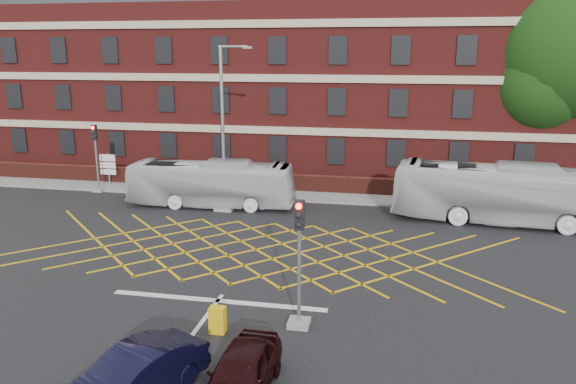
% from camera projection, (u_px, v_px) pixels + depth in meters
% --- Properties ---
extents(ground, '(120.00, 120.00, 0.00)m').
position_uv_depth(ground, '(244.00, 266.00, 23.59)').
color(ground, black).
rests_on(ground, ground).
extents(victorian_building, '(51.00, 12.17, 20.40)m').
position_uv_depth(victorian_building, '(323.00, 63.00, 42.54)').
color(victorian_building, maroon).
rests_on(victorian_building, ground).
extents(boundary_wall, '(56.00, 0.50, 1.10)m').
position_uv_depth(boundary_wall, '(299.00, 183.00, 35.81)').
color(boundary_wall, '#501D15').
rests_on(boundary_wall, ground).
extents(far_pavement, '(60.00, 3.00, 0.12)m').
position_uv_depth(far_pavement, '(296.00, 195.00, 34.98)').
color(far_pavement, slate).
rests_on(far_pavement, ground).
extents(box_junction_hatching, '(8.22, 8.22, 0.02)m').
position_uv_depth(box_junction_hatching, '(256.00, 249.00, 25.49)').
color(box_junction_hatching, '#CC990C').
rests_on(box_junction_hatching, ground).
extents(stop_line, '(8.00, 0.30, 0.02)m').
position_uv_depth(stop_line, '(218.00, 301.00, 20.26)').
color(stop_line, silver).
rests_on(stop_line, ground).
extents(bus_left, '(9.71, 2.74, 2.68)m').
position_uv_depth(bus_left, '(211.00, 184.00, 32.31)').
color(bus_left, silver).
rests_on(bus_left, ground).
extents(bus_right, '(11.49, 3.77, 3.14)m').
position_uv_depth(bus_right, '(503.00, 194.00, 29.10)').
color(bus_right, silver).
rests_on(bus_right, ground).
extents(car_navy, '(3.06, 4.40, 1.37)m').
position_uv_depth(car_navy, '(134.00, 376.00, 14.36)').
color(car_navy, black).
rests_on(car_navy, ground).
extents(car_maroon, '(1.63, 3.84, 1.30)m').
position_uv_depth(car_maroon, '(241.00, 373.00, 14.57)').
color(car_maroon, black).
rests_on(car_maroon, ground).
extents(deciduous_tree, '(9.16, 9.16, 13.26)m').
position_uv_depth(deciduous_tree, '(563.00, 62.00, 35.83)').
color(deciduous_tree, black).
rests_on(deciduous_tree, ground).
extents(traffic_light_near, '(0.70, 0.70, 4.27)m').
position_uv_depth(traffic_light_near, '(299.00, 276.00, 17.99)').
color(traffic_light_near, slate).
rests_on(traffic_light_near, ground).
extents(traffic_light_far, '(0.70, 0.70, 4.27)m').
position_uv_depth(traffic_light_far, '(97.00, 164.00, 35.63)').
color(traffic_light_far, slate).
rests_on(traffic_light_far, ground).
extents(street_lamp, '(2.25, 1.00, 9.05)m').
position_uv_depth(street_lamp, '(225.00, 156.00, 31.08)').
color(street_lamp, slate).
rests_on(street_lamp, ground).
extents(direction_signs, '(1.10, 0.16, 2.20)m').
position_uv_depth(direction_signs, '(108.00, 165.00, 37.21)').
color(direction_signs, gray).
rests_on(direction_signs, ground).
extents(utility_cabinet, '(0.50, 0.36, 0.88)m').
position_uv_depth(utility_cabinet, '(218.00, 320.00, 17.89)').
color(utility_cabinet, gold).
rests_on(utility_cabinet, ground).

